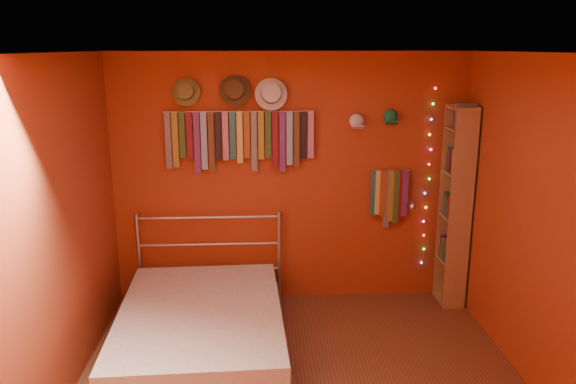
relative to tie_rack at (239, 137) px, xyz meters
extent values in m
cube|color=maroon|center=(0.50, 0.06, -0.45)|extent=(3.50, 0.02, 2.50)
cube|color=maroon|center=(2.25, -1.69, -0.45)|extent=(0.02, 3.50, 2.50)
cube|color=maroon|center=(-1.25, -1.69, -0.45)|extent=(0.02, 3.50, 2.50)
cube|color=white|center=(0.50, -1.69, 0.80)|extent=(3.50, 3.50, 0.02)
cylinder|color=#B6B6BB|center=(0.00, 0.01, 0.24)|extent=(1.45, 0.01, 0.01)
cube|color=#141251|center=(-0.68, 0.00, -0.03)|extent=(0.06, 0.01, 0.55)
cube|color=olive|center=(-0.61, 0.00, -0.02)|extent=(0.06, 0.01, 0.53)
cube|color=#1B451C|center=(-0.54, -0.01, 0.02)|extent=(0.06, 0.01, 0.44)
cube|color=maroon|center=(-0.48, 0.00, 0.02)|extent=(0.06, 0.01, 0.44)
cube|color=#41175D|center=(-0.41, 0.00, -0.05)|extent=(0.06, 0.01, 0.59)
cube|color=#6E88C5|center=(-0.34, -0.01, -0.04)|extent=(0.06, 0.01, 0.56)
cube|color=#473017|center=(-0.27, 0.00, -0.06)|extent=(0.06, 0.01, 0.60)
cube|color=black|center=(-0.20, 0.00, 0.01)|extent=(0.06, 0.01, 0.46)
cube|color=#B55A8D|center=(-0.13, -0.01, 0.01)|extent=(0.06, 0.01, 0.47)
cube|color=#1B615E|center=(-0.06, 0.00, 0.01)|extent=(0.06, 0.01, 0.46)
cube|color=#CAB651|center=(0.00, 0.00, -0.01)|extent=(0.06, 0.01, 0.50)
cube|color=brown|center=(0.07, -0.01, 0.02)|extent=(0.06, 0.01, 0.44)
cube|color=navy|center=(0.14, 0.00, -0.05)|extent=(0.06, 0.01, 0.58)
cube|color=olive|center=(0.21, 0.00, 0.01)|extent=(0.06, 0.01, 0.46)
cube|color=#24471C|center=(0.28, -0.01, 0.02)|extent=(0.06, 0.01, 0.45)
cube|color=maroon|center=(0.35, 0.00, -0.04)|extent=(0.06, 0.01, 0.56)
cube|color=#521B6F|center=(0.41, 0.00, -0.05)|extent=(0.06, 0.01, 0.59)
cube|color=#6D9AC1|center=(0.48, -0.01, -0.02)|extent=(0.06, 0.01, 0.52)
cube|color=#473217|center=(0.55, 0.00, -0.03)|extent=(0.06, 0.01, 0.55)
cube|color=black|center=(0.62, 0.00, 0.01)|extent=(0.06, 0.01, 0.46)
cube|color=#AD5686|center=(0.69, -0.01, 0.02)|extent=(0.06, 0.01, 0.46)
cylinder|color=#B6B6BB|center=(1.48, 0.01, -0.35)|extent=(0.40, 0.01, 0.01)
cube|color=#174A53|center=(1.32, 0.00, -0.58)|extent=(0.06, 0.01, 0.47)
cube|color=#CDC252|center=(1.37, 0.00, -0.57)|extent=(0.06, 0.01, 0.45)
cube|color=maroon|center=(1.42, -0.01, -0.58)|extent=(0.06, 0.01, 0.47)
cube|color=#121250|center=(1.46, 0.00, -0.64)|extent=(0.06, 0.01, 0.59)
cube|color=olive|center=(1.51, 0.00, -0.61)|extent=(0.06, 0.01, 0.52)
cube|color=#2C491D|center=(1.55, -0.01, -0.62)|extent=(0.06, 0.01, 0.55)
cube|color=maroon|center=(1.60, 0.00, -0.61)|extent=(0.06, 0.01, 0.53)
cube|color=#48175E|center=(1.64, 0.00, -0.58)|extent=(0.06, 0.01, 0.47)
cylinder|color=olive|center=(-0.49, 0.00, 0.43)|extent=(0.26, 0.07, 0.26)
cylinder|color=olive|center=(-0.49, -0.04, 0.44)|extent=(0.15, 0.13, 0.17)
cylinder|color=#332314|center=(-0.49, -0.02, 0.43)|extent=(0.16, 0.05, 0.16)
cylinder|color=#4D371B|center=(-0.03, 0.00, 0.44)|extent=(0.30, 0.07, 0.29)
cylinder|color=#4D371B|center=(-0.03, -0.05, 0.45)|extent=(0.17, 0.15, 0.19)
cylinder|color=black|center=(-0.03, -0.02, 0.44)|extent=(0.18, 0.06, 0.18)
cylinder|color=silver|center=(0.31, 0.00, 0.41)|extent=(0.31, 0.08, 0.30)
cylinder|color=silver|center=(0.31, -0.05, 0.42)|extent=(0.18, 0.15, 0.20)
cylinder|color=black|center=(0.31, -0.02, 0.41)|extent=(0.19, 0.06, 0.19)
ellipsoid|color=white|center=(1.13, 0.01, 0.14)|extent=(0.16, 0.12, 0.16)
cube|color=white|center=(1.13, -0.08, 0.10)|extent=(0.12, 0.09, 0.05)
ellipsoid|color=#1C804F|center=(1.46, 0.01, 0.19)|extent=(0.16, 0.12, 0.16)
cube|color=#1C804F|center=(1.46, -0.08, 0.14)|extent=(0.11, 0.08, 0.05)
sphere|color=#FF3333|center=(1.89, 0.02, 0.45)|extent=(0.02, 0.02, 0.02)
sphere|color=#33FF4C|center=(1.88, 0.02, 0.31)|extent=(0.02, 0.02, 0.02)
sphere|color=#4C66FF|center=(1.87, 0.02, 0.16)|extent=(0.02, 0.02, 0.02)
sphere|color=yellow|center=(1.86, 0.02, 0.01)|extent=(0.02, 0.02, 0.02)
sphere|color=#FF4CCC|center=(1.88, 0.02, -0.14)|extent=(0.02, 0.02, 0.02)
sphere|color=#FF3333|center=(1.88, 0.02, -0.29)|extent=(0.02, 0.02, 0.02)
sphere|color=#33FF4C|center=(1.89, 0.02, -0.44)|extent=(0.02, 0.02, 0.02)
sphere|color=#4C66FF|center=(1.85, 0.02, -0.59)|extent=(0.02, 0.02, 0.02)
sphere|color=yellow|center=(1.87, 0.02, -0.74)|extent=(0.02, 0.02, 0.02)
sphere|color=#FF4CCC|center=(1.86, 0.02, -0.89)|extent=(0.02, 0.02, 0.02)
sphere|color=#FF3333|center=(1.87, 0.02, -1.04)|extent=(0.02, 0.02, 0.02)
sphere|color=#33FF4C|center=(1.88, 0.02, -1.19)|extent=(0.02, 0.02, 0.02)
sphere|color=#4C66FF|center=(1.86, 0.02, -1.34)|extent=(0.02, 0.02, 0.02)
cylinder|color=#B6B6BB|center=(1.67, 0.04, -0.68)|extent=(0.04, 0.03, 0.04)
cylinder|color=#B6B6BB|center=(1.67, -0.08, -0.65)|extent=(0.01, 0.26, 0.08)
sphere|color=white|center=(1.67, -0.21, -0.66)|extent=(0.07, 0.07, 0.07)
cube|color=#A27C49|center=(2.12, -0.32, -0.70)|extent=(0.24, 0.02, 2.00)
cube|color=#A27C49|center=(2.12, 0.00, -0.70)|extent=(0.24, 0.02, 2.00)
cube|color=#A27C49|center=(2.23, -0.16, -0.70)|extent=(0.02, 0.34, 2.00)
cube|color=#A27C49|center=(2.12, -0.16, -1.68)|extent=(0.24, 0.32, 0.02)
cube|color=#A27C49|center=(2.12, -0.16, -1.25)|extent=(0.24, 0.32, 0.02)
cube|color=#A27C49|center=(2.12, -0.16, -0.80)|extent=(0.24, 0.32, 0.02)
cube|color=#A27C49|center=(2.12, -0.16, -0.35)|extent=(0.24, 0.32, 0.02)
cube|color=#A27C49|center=(2.12, -0.16, 0.08)|extent=(0.24, 0.32, 0.02)
cube|color=#A27C49|center=(2.12, -0.16, 0.28)|extent=(0.24, 0.32, 0.02)
cylinder|color=#B6B6BB|center=(-1.03, -0.04, -1.22)|extent=(0.04, 0.04, 0.95)
cylinder|color=#B6B6BB|center=(0.38, -0.04, -1.22)|extent=(0.04, 0.04, 0.95)
cylinder|color=#B6B6BB|center=(-0.32, -0.04, -1.34)|extent=(1.40, 0.02, 0.02)
cylinder|color=#B6B6BB|center=(-0.32, -0.04, -1.07)|extent=(1.40, 0.02, 0.02)
cylinder|color=#B6B6BB|center=(-0.32, -0.04, -0.79)|extent=(1.40, 0.02, 0.02)
cube|color=beige|center=(-0.32, -1.04, -1.48)|extent=(1.41, 1.95, 0.38)
cylinder|color=#B6B6BB|center=(-1.03, -1.04, -1.50)|extent=(0.10, 1.91, 0.03)
cylinder|color=#B6B6BB|center=(0.38, -1.04, -1.50)|extent=(0.10, 1.91, 0.03)
camera|label=1|loc=(0.19, -5.36, 0.84)|focal=35.00mm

